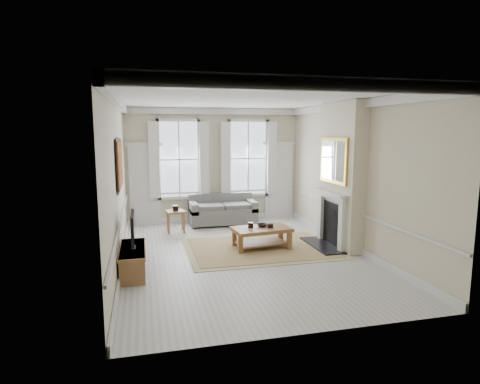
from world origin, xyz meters
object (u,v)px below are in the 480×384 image
object	(u,v)px
sofa	(222,212)
coffee_table	(261,231)
side_table	(176,215)
tv_stand	(133,261)

from	to	relation	value
sofa	coffee_table	bearing A→B (deg)	-81.58
side_table	sofa	bearing A→B (deg)	24.85
sofa	tv_stand	world-z (taller)	sofa
side_table	coffee_table	size ratio (longest dim) A/B	0.42
tv_stand	sofa	bearing A→B (deg)	56.13
side_table	tv_stand	bearing A→B (deg)	-109.28
sofa	tv_stand	distance (m)	4.47
coffee_table	tv_stand	distance (m)	3.07
coffee_table	tv_stand	xyz separation A→B (m)	(-2.89, -1.01, -0.16)
coffee_table	tv_stand	size ratio (longest dim) A/B	1.00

